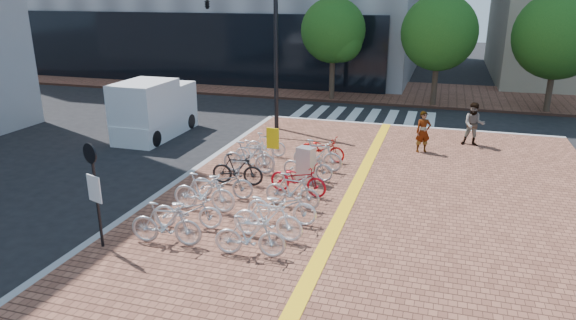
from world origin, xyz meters
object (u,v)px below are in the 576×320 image
(bike_12, at_px, (298,179))
(bike_7, at_px, (266,145))
(bike_8, at_px, (250,236))
(bike_2, at_px, (204,192))
(traffic_light_pole, at_px, (244,29))
(bike_3, at_px, (222,183))
(bike_4, at_px, (237,169))
(bike_6, at_px, (253,153))
(utility_box, at_px, (306,165))
(bike_11, at_px, (292,191))
(bike_14, at_px, (317,155))
(notice_sign, at_px, (94,183))
(bike_1, at_px, (187,211))
(bike_9, at_px, (268,218))
(bike_10, at_px, (282,206))
(bike_5, at_px, (249,157))
(bike_13, at_px, (308,166))
(bike_15, at_px, (322,148))
(yellow_sign, at_px, (273,143))
(pedestrian_a, at_px, (423,132))
(box_truck, at_px, (154,110))
(pedestrian_b, at_px, (474,124))
(bike_0, at_px, (166,224))

(bike_12, bearing_deg, bike_7, 42.98)
(bike_8, bearing_deg, bike_2, 38.85)
(traffic_light_pole, bearing_deg, bike_3, -73.24)
(bike_12, bearing_deg, bike_4, 93.49)
(bike_6, bearing_deg, utility_box, -105.97)
(bike_12, relative_size, utility_box, 1.59)
(bike_11, distance_m, utility_box, 2.22)
(bike_14, distance_m, notice_sign, 8.44)
(bike_1, height_order, bike_9, bike_9)
(bike_3, relative_size, bike_8, 1.10)
(bike_12, bearing_deg, bike_10, -166.53)
(bike_8, height_order, notice_sign, notice_sign)
(bike_5, relative_size, bike_8, 1.08)
(bike_6, bearing_deg, bike_13, -99.55)
(bike_4, distance_m, bike_15, 4.00)
(bike_12, relative_size, bike_13, 1.08)
(traffic_light_pole, bearing_deg, utility_box, -54.05)
(bike_7, height_order, yellow_sign, yellow_sign)
(notice_sign, relative_size, traffic_light_pole, 0.42)
(bike_1, relative_size, bike_2, 0.99)
(bike_5, distance_m, pedestrian_a, 7.33)
(utility_box, bearing_deg, bike_4, -157.16)
(traffic_light_pole, height_order, box_truck, traffic_light_pole)
(bike_15, bearing_deg, bike_10, -168.12)
(pedestrian_b, bearing_deg, pedestrian_a, -140.36)
(pedestrian_b, bearing_deg, bike_5, -141.50)
(bike_0, distance_m, bike_13, 6.21)
(bike_0, relative_size, bike_4, 1.08)
(bike_7, relative_size, pedestrian_a, 0.94)
(bike_14, xyz_separation_m, pedestrian_a, (3.54, 3.43, 0.28))
(bike_6, xyz_separation_m, bike_14, (2.46, 0.15, 0.10))
(utility_box, distance_m, traffic_light_pole, 9.05)
(bike_9, bearing_deg, bike_5, 28.20)
(bike_11, bearing_deg, bike_6, 43.14)
(box_truck, bearing_deg, bike_2, -50.71)
(bike_12, distance_m, bike_14, 2.45)
(bike_11, distance_m, bike_13, 2.54)
(pedestrian_a, distance_m, utility_box, 5.98)
(bike_15, relative_size, traffic_light_pole, 0.27)
(bike_6, bearing_deg, bike_4, -163.16)
(bike_4, bearing_deg, pedestrian_a, -49.78)
(bike_10, relative_size, bike_14, 1.06)
(bike_0, bearing_deg, box_truck, 26.38)
(bike_10, bearing_deg, bike_5, 28.55)
(bike_10, height_order, pedestrian_b, pedestrian_b)
(pedestrian_a, bearing_deg, utility_box, -151.07)
(pedestrian_a, distance_m, yellow_sign, 6.60)
(bike_9, height_order, pedestrian_a, pedestrian_a)
(utility_box, distance_m, box_truck, 9.33)
(bike_5, distance_m, bike_11, 3.45)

